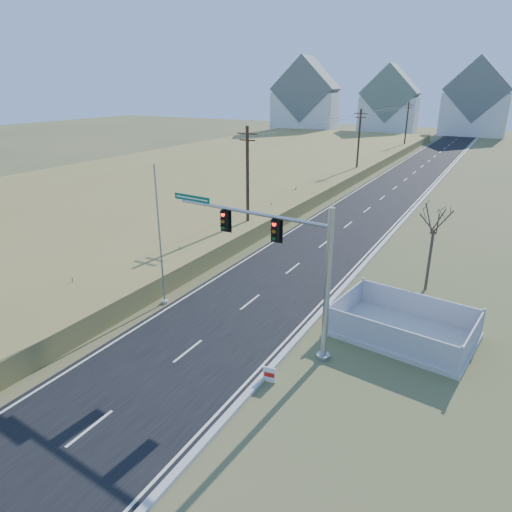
{
  "coord_description": "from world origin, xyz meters",
  "views": [
    {
      "loc": [
        12.0,
        -16.87,
        12.04
      ],
      "look_at": [
        0.89,
        3.13,
        3.4
      ],
      "focal_mm": 32.0,
      "sensor_mm": 36.0,
      "label": 1
    }
  ],
  "objects_px": {
    "traffic_signal_mast": "(291,262)",
    "bare_tree": "(435,218)",
    "flagpole": "(161,251)",
    "fence_enclosure": "(403,331)",
    "open_sign": "(269,375)"
  },
  "relations": [
    {
      "from": "traffic_signal_mast",
      "to": "bare_tree",
      "type": "bearing_deg",
      "value": 69.97
    },
    {
      "from": "flagpole",
      "to": "bare_tree",
      "type": "xyz_separation_m",
      "value": [
        13.04,
        9.41,
        1.41
      ]
    },
    {
      "from": "traffic_signal_mast",
      "to": "flagpole",
      "type": "distance_m",
      "value": 8.5
    },
    {
      "from": "fence_enclosure",
      "to": "bare_tree",
      "type": "bearing_deg",
      "value": 97.29
    },
    {
      "from": "fence_enclosure",
      "to": "bare_tree",
      "type": "height_order",
      "value": "bare_tree"
    },
    {
      "from": "fence_enclosure",
      "to": "bare_tree",
      "type": "distance_m",
      "value": 7.77
    },
    {
      "from": "traffic_signal_mast",
      "to": "flagpole",
      "type": "height_order",
      "value": "flagpole"
    },
    {
      "from": "flagpole",
      "to": "bare_tree",
      "type": "distance_m",
      "value": 16.15
    },
    {
      "from": "fence_enclosure",
      "to": "open_sign",
      "type": "xyz_separation_m",
      "value": [
        -4.15,
        -6.73,
        0.08
      ]
    },
    {
      "from": "traffic_signal_mast",
      "to": "fence_enclosure",
      "type": "xyz_separation_m",
      "value": [
        4.66,
        3.73,
        -4.16
      ]
    },
    {
      "from": "traffic_signal_mast",
      "to": "open_sign",
      "type": "xyz_separation_m",
      "value": [
        0.51,
        -3.0,
        -4.08
      ]
    },
    {
      "from": "traffic_signal_mast",
      "to": "fence_enclosure",
      "type": "height_order",
      "value": "traffic_signal_mast"
    },
    {
      "from": "bare_tree",
      "to": "open_sign",
      "type": "bearing_deg",
      "value": -107.53
    },
    {
      "from": "traffic_signal_mast",
      "to": "open_sign",
      "type": "bearing_deg",
      "value": -75.68
    },
    {
      "from": "traffic_signal_mast",
      "to": "flagpole",
      "type": "xyz_separation_m",
      "value": [
        -8.37,
        0.75,
        -1.22
      ]
    }
  ]
}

